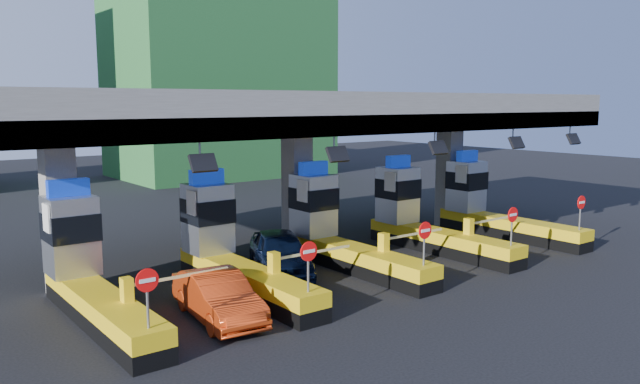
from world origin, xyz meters
TOP-DOWN VIEW (x-y plane):
  - ground at (0.00, 0.00)m, footprint 120.00×120.00m
  - toll_canopy at (0.00, 2.87)m, footprint 28.00×12.09m
  - toll_lane_far_left at (-10.00, 0.28)m, footprint 4.43×8.00m
  - toll_lane_left at (-5.00, 0.28)m, footprint 4.43×8.00m
  - toll_lane_center at (0.00, 0.28)m, footprint 4.43×8.00m
  - toll_lane_right at (5.00, 0.28)m, footprint 4.43×8.00m
  - toll_lane_far_right at (10.00, 0.28)m, footprint 4.43×8.00m
  - bg_building_scaffold at (12.00, 32.00)m, footprint 18.00×12.00m
  - van at (-2.60, 0.49)m, footprint 3.84×5.38m
  - red_car at (-6.97, -2.61)m, footprint 2.07×4.59m

SIDE VIEW (x-z plane):
  - ground at x=0.00m, z-range 0.00..0.00m
  - red_car at x=-6.97m, z-range 0.00..1.46m
  - van at x=-2.60m, z-range 0.00..1.70m
  - toll_lane_far_left at x=-10.00m, z-range -0.68..3.47m
  - toll_lane_left at x=-5.00m, z-range -0.68..3.47m
  - toll_lane_center at x=0.00m, z-range -0.68..3.47m
  - toll_lane_right at x=5.00m, z-range -0.68..3.47m
  - toll_lane_far_right at x=10.00m, z-range -0.68..3.47m
  - toll_canopy at x=0.00m, z-range 2.63..9.63m
  - bg_building_scaffold at x=12.00m, z-range 0.00..28.00m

